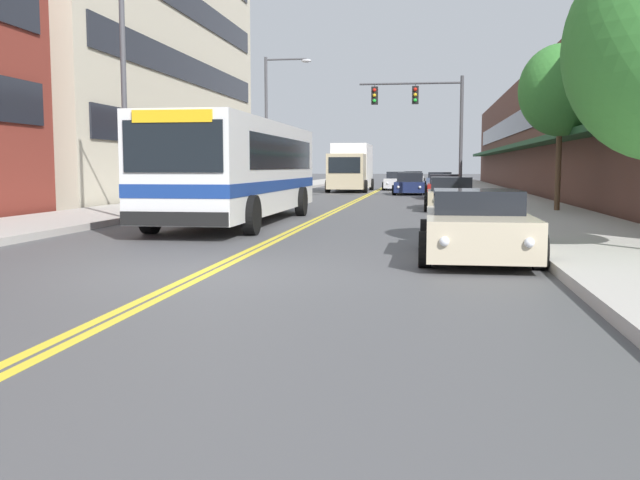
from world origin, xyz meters
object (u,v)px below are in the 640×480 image
at_px(car_charcoal_parked_left_mid, 254,191).
at_px(car_champagne_parked_right_foreground, 476,226).
at_px(car_slate_blue_parked_right_far, 440,181).
at_px(street_tree_right_mid, 561,90).
at_px(street_lamp_left_far, 273,113).
at_px(city_bus, 241,167).
at_px(street_lamp_left_near, 133,61).
at_px(car_red_parked_right_mid, 444,187).
at_px(car_beige_parked_right_end, 451,195).
at_px(car_white_moving_third, 413,179).
at_px(box_truck, 351,167).
at_px(traffic_signal_mast, 426,112).
at_px(car_silver_moving_lead, 398,181).
at_px(car_navy_moving_second, 410,184).
at_px(fire_hydrant, 512,205).

height_order(car_charcoal_parked_left_mid, car_champagne_parked_right_foreground, car_champagne_parked_right_foreground).
height_order(car_slate_blue_parked_right_far, street_tree_right_mid, street_tree_right_mid).
relative_size(car_charcoal_parked_left_mid, car_slate_blue_parked_right_far, 0.95).
height_order(car_charcoal_parked_left_mid, street_lamp_left_far, street_lamp_left_far).
height_order(city_bus, street_lamp_left_near, street_lamp_left_near).
bearing_deg(street_lamp_left_near, car_red_parked_right_mid, 63.31).
distance_m(car_beige_parked_right_end, car_white_moving_third, 38.06).
distance_m(box_truck, street_lamp_left_near, 29.49).
xyz_separation_m(car_beige_parked_right_end, street_lamp_left_near, (-9.43, -8.59, 4.16)).
xyz_separation_m(car_champagne_parked_right_foreground, traffic_signal_mast, (-1.04, 24.28, 3.90)).
relative_size(car_slate_blue_parked_right_far, street_lamp_left_far, 0.59).
relative_size(car_champagne_parked_right_foreground, street_lamp_left_far, 0.62).
distance_m(car_red_parked_right_mid, car_silver_moving_lead, 14.16).
bearing_deg(box_truck, car_slate_blue_parked_right_far, 36.54).
distance_m(car_charcoal_parked_left_mid, car_navy_moving_second, 14.07).
bearing_deg(car_silver_moving_lead, car_slate_blue_parked_right_far, 20.68).
distance_m(street_lamp_left_near, street_lamp_left_far, 18.66).
relative_size(car_champagne_parked_right_foreground, car_beige_parked_right_end, 1.08).
distance_m(traffic_signal_mast, street_tree_right_mid, 12.76).
relative_size(car_charcoal_parked_left_mid, car_navy_moving_second, 0.95).
bearing_deg(car_red_parked_right_mid, fire_hydrant, -85.00).
height_order(car_champagne_parked_right_foreground, car_navy_moving_second, car_navy_moving_second).
height_order(car_silver_moving_lead, street_lamp_left_near, street_lamp_left_near).
distance_m(box_truck, street_tree_right_mid, 25.31).
height_order(car_red_parked_right_mid, car_beige_parked_right_end, car_red_parked_right_mid).
distance_m(street_lamp_left_far, street_tree_right_mid, 18.15).
distance_m(city_bus, street_lamp_left_near, 4.36).
bearing_deg(car_slate_blue_parked_right_far, street_lamp_left_far, -121.83).
bearing_deg(street_lamp_left_far, traffic_signal_mast, -5.75).
relative_size(street_lamp_left_near, street_lamp_left_far, 1.05).
height_order(city_bus, street_tree_right_mid, street_tree_right_mid).
distance_m(car_beige_parked_right_end, street_lamp_left_far, 14.31).
distance_m(car_silver_moving_lead, fire_hydrant, 31.70).
xyz_separation_m(car_red_parked_right_mid, car_white_moving_third, (-2.20, 27.88, -0.00)).
distance_m(box_truck, traffic_signal_mast, 12.74).
bearing_deg(traffic_signal_mast, car_white_moving_third, 92.34).
relative_size(car_red_parked_right_mid, car_silver_moving_lead, 0.97).
bearing_deg(car_slate_blue_parked_right_far, car_navy_moving_second, -101.65).
bearing_deg(car_navy_moving_second, fire_hydrant, -81.39).
bearing_deg(street_lamp_left_far, street_lamp_left_near, -90.22).
distance_m(car_charcoal_parked_left_mid, street_tree_right_mid, 14.29).
relative_size(car_beige_parked_right_end, car_white_moving_third, 1.03).
bearing_deg(car_navy_moving_second, car_slate_blue_parked_right_far, 78.35).
bearing_deg(street_tree_right_mid, fire_hydrant, -113.55).
bearing_deg(car_red_parked_right_mid, street_tree_right_mid, -74.21).
height_order(city_bus, car_champagne_parked_right_foreground, city_bus).
bearing_deg(car_white_moving_third, car_silver_moving_lead, -93.33).
distance_m(city_bus, car_champagne_parked_right_foreground, 10.16).
bearing_deg(street_lamp_left_far, car_beige_parked_right_end, -47.10).
distance_m(car_navy_moving_second, street_tree_right_mid, 19.48).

